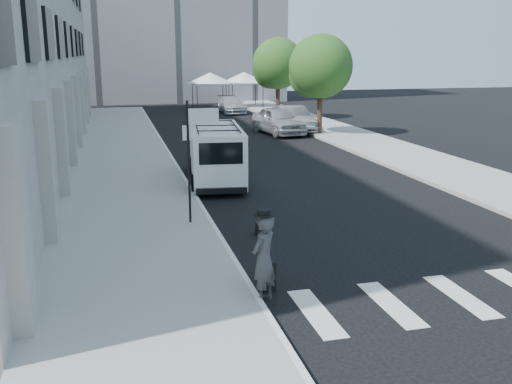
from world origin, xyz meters
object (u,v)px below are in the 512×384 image
parked_car_a (278,121)px  parked_car_c (232,105)px  businessman (264,259)px  suitcase (266,274)px  parked_car_b (292,119)px  briefcase (259,229)px  cargo_van (216,153)px

parked_car_a → parked_car_c: 13.10m
businessman → suitcase: 0.90m
businessman → suitcase: businessman is taller
parked_car_b → parked_car_a: bearing=-144.9°
suitcase → briefcase: bearing=69.0°
businessman → parked_car_b: 25.66m
briefcase → parked_car_b: 21.33m
cargo_van → parked_car_a: size_ratio=1.19×
briefcase → suitcase: bearing=-96.6°
briefcase → parked_car_c: 32.81m
suitcase → cargo_van: size_ratio=0.21×
suitcase → parked_car_c: (6.75, 35.87, 0.35)m
briefcase → parked_car_a: size_ratio=0.09×
parked_car_b → cargo_van: bearing=-119.7°
businessman → suitcase: bearing=-153.8°
businessman → cargo_van: bearing=-139.3°
businessman → parked_car_a: (7.20, 23.41, -0.08)m
cargo_van → parked_car_a: 13.70m
briefcase → suitcase: 3.70m
cargo_van → parked_car_a: cargo_van is taller
cargo_van → parked_car_a: (6.14, 12.25, -0.29)m
suitcase → parked_car_a: bearing=64.0°
businessman → briefcase: 4.43m
parked_car_b → businessman: bearing=-109.5°
cargo_van → parked_car_c: bearing=83.3°
parked_car_c → parked_car_b: bearing=-83.2°
businessman → parked_car_c: (6.98, 36.51, -0.24)m
suitcase → cargo_van: (0.83, 10.52, 0.80)m
parked_car_b → parked_car_c: size_ratio=1.05×
businessman → parked_car_a: bearing=-151.0°
businessman → parked_car_c: businessman is taller
suitcase → parked_car_c: size_ratio=0.26×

